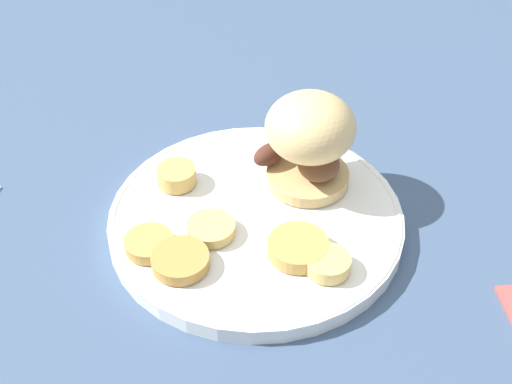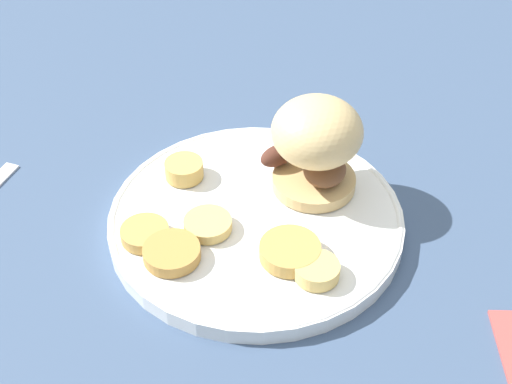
% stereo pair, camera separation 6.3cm
% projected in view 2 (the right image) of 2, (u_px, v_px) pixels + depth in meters
% --- Properties ---
extents(ground_plane, '(4.00, 4.00, 0.00)m').
position_uv_depth(ground_plane, '(256.00, 226.00, 0.66)').
color(ground_plane, '#3D5170').
extents(dinner_plate, '(0.27, 0.27, 0.02)m').
position_uv_depth(dinner_plate, '(256.00, 219.00, 0.65)').
color(dinner_plate, white).
rests_on(dinner_plate, ground_plane).
extents(sandwich, '(0.08, 0.09, 0.09)m').
position_uv_depth(sandwich, '(317.00, 143.00, 0.64)').
color(sandwich, tan).
rests_on(sandwich, dinner_plate).
extents(potato_round_0, '(0.04, 0.04, 0.02)m').
position_uv_depth(potato_round_0, '(184.00, 169.00, 0.68)').
color(potato_round_0, tan).
rests_on(potato_round_0, dinner_plate).
extents(potato_round_1, '(0.05, 0.05, 0.01)m').
position_uv_depth(potato_round_1, '(290.00, 251.00, 0.60)').
color(potato_round_1, tan).
rests_on(potato_round_1, dinner_plate).
extents(potato_round_2, '(0.04, 0.04, 0.01)m').
position_uv_depth(potato_round_2, '(317.00, 270.00, 0.58)').
color(potato_round_2, '#DBB766').
rests_on(potato_round_2, dinner_plate).
extents(potato_round_3, '(0.04, 0.04, 0.01)m').
position_uv_depth(potato_round_3, '(208.00, 224.00, 0.63)').
color(potato_round_3, '#DBB766').
rests_on(potato_round_3, dinner_plate).
extents(potato_round_4, '(0.04, 0.04, 0.01)m').
position_uv_depth(potato_round_4, '(145.00, 233.00, 0.62)').
color(potato_round_4, tan).
rests_on(potato_round_4, dinner_plate).
extents(potato_round_5, '(0.05, 0.05, 0.01)m').
position_uv_depth(potato_round_5, '(172.00, 253.00, 0.60)').
color(potato_round_5, '#BC8942').
rests_on(potato_round_5, dinner_plate).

